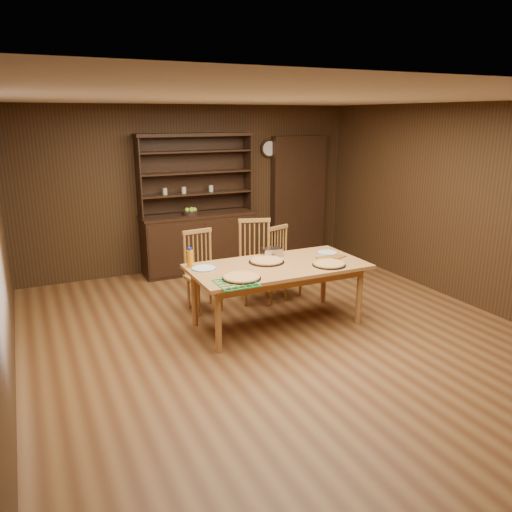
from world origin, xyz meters
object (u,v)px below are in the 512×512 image
chair_left (201,268)px  juice_bottle (190,258)px  chair_right (282,259)px  chair_center (256,258)px  china_hutch (199,235)px  dining_table (278,271)px

chair_left → juice_bottle: size_ratio=4.52×
chair_right → chair_center: bearing=162.1°
chair_center → china_hutch: bearing=116.1°
china_hutch → chair_left: china_hutch is taller
chair_right → juice_bottle: juice_bottle is taller
juice_bottle → chair_left: bearing=59.6°
chair_right → juice_bottle: bearing=-179.2°
china_hutch → chair_center: size_ratio=1.97×
china_hutch → chair_left: bearing=-107.9°
chair_left → chair_right: size_ratio=1.06×
chair_center → chair_right: (0.41, 0.01, -0.07)m
chair_right → chair_left: bearing=160.6°
dining_table → chair_center: bearing=81.4°
china_hutch → chair_right: china_hutch is taller
chair_left → juice_bottle: 0.70m
chair_right → dining_table: bearing=-140.4°
dining_table → china_hutch: bearing=92.8°
dining_table → juice_bottle: 1.03m
chair_center → chair_left: bearing=-164.2°
chair_left → juice_bottle: (-0.32, -0.55, 0.31)m
dining_table → chair_left: 1.11m
china_hutch → chair_center: (0.25, -1.59, -0.01)m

